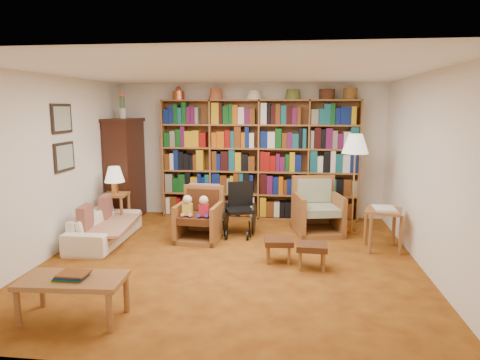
# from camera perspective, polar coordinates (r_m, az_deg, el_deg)

# --- Properties ---
(floor) EXTENTS (5.00, 5.00, 0.00)m
(floor) POSITION_cam_1_polar(r_m,az_deg,el_deg) (5.94, -1.23, -10.62)
(floor) COLOR #975617
(floor) RESTS_ON ground
(ceiling) EXTENTS (5.00, 5.00, 0.00)m
(ceiling) POSITION_cam_1_polar(r_m,az_deg,el_deg) (5.59, -1.33, 14.20)
(ceiling) COLOR white
(ceiling) RESTS_ON wall_back
(wall_back) EXTENTS (5.00, 0.00, 5.00)m
(wall_back) POSITION_cam_1_polar(r_m,az_deg,el_deg) (8.09, 1.23, 3.92)
(wall_back) COLOR white
(wall_back) RESTS_ON floor
(wall_front) EXTENTS (5.00, 0.00, 5.00)m
(wall_front) POSITION_cam_1_polar(r_m,az_deg,el_deg) (3.22, -7.61, -4.95)
(wall_front) COLOR white
(wall_front) RESTS_ON floor
(wall_left) EXTENTS (0.00, 5.00, 5.00)m
(wall_left) POSITION_cam_1_polar(r_m,az_deg,el_deg) (6.47, -23.78, 1.67)
(wall_left) COLOR white
(wall_left) RESTS_ON floor
(wall_right) EXTENTS (0.00, 5.00, 5.00)m
(wall_right) POSITION_cam_1_polar(r_m,az_deg,el_deg) (5.83, 23.86, 0.87)
(wall_right) COLOR white
(wall_right) RESTS_ON floor
(bookshelf) EXTENTS (3.60, 0.30, 2.42)m
(bookshelf) POSITION_cam_1_polar(r_m,az_deg,el_deg) (7.91, 2.55, 3.21)
(bookshelf) COLOR #935D2D
(bookshelf) RESTS_ON floor
(curio_cabinet) EXTENTS (0.50, 0.95, 2.40)m
(curio_cabinet) POSITION_cam_1_polar(r_m,az_deg,el_deg) (8.18, -15.06, 1.57)
(curio_cabinet) COLOR #34190E
(curio_cabinet) RESTS_ON floor
(framed_pictures) EXTENTS (0.03, 0.52, 0.97)m
(framed_pictures) POSITION_cam_1_polar(r_m,az_deg,el_deg) (6.68, -22.53, 5.21)
(framed_pictures) COLOR black
(framed_pictures) RESTS_ON wall_left
(sofa) EXTENTS (1.62, 0.66, 0.47)m
(sofa) POSITION_cam_1_polar(r_m,az_deg,el_deg) (6.97, -17.57, -5.98)
(sofa) COLOR #F1E7CC
(sofa) RESTS_ON floor
(sofa_throw) EXTENTS (0.88, 1.45, 0.04)m
(sofa_throw) POSITION_cam_1_polar(r_m,az_deg,el_deg) (6.93, -17.22, -5.48)
(sofa_throw) COLOR beige
(sofa_throw) RESTS_ON sofa
(cushion_left) EXTENTS (0.18, 0.41, 0.40)m
(cushion_left) POSITION_cam_1_polar(r_m,az_deg,el_deg) (7.27, -17.46, -3.56)
(cushion_left) COLOR maroon
(cushion_left) RESTS_ON sofa
(cushion_right) EXTENTS (0.17, 0.40, 0.39)m
(cushion_right) POSITION_cam_1_polar(r_m,az_deg,el_deg) (6.66, -19.93, -4.90)
(cushion_right) COLOR maroon
(cushion_right) RESTS_ON sofa
(side_table_lamp) EXTENTS (0.43, 0.43, 0.62)m
(side_table_lamp) POSITION_cam_1_polar(r_m,az_deg,el_deg) (7.56, -16.23, -2.97)
(side_table_lamp) COLOR #935D2D
(side_table_lamp) RESTS_ON floor
(table_lamp) EXTENTS (0.34, 0.34, 0.46)m
(table_lamp) POSITION_cam_1_polar(r_m,az_deg,el_deg) (7.47, -16.40, 0.61)
(table_lamp) COLOR gold
(table_lamp) RESTS_ON side_table_lamp
(armchair_leather) EXTENTS (0.71, 0.75, 0.84)m
(armchair_leather) POSITION_cam_1_polar(r_m,az_deg,el_deg) (6.79, -5.34, -4.99)
(armchair_leather) COLOR #935D2D
(armchair_leather) RESTS_ON floor
(armchair_sage) EXTENTS (0.90, 0.91, 0.92)m
(armchair_sage) POSITION_cam_1_polar(r_m,az_deg,el_deg) (7.25, 10.31, -4.13)
(armchair_sage) COLOR #935D2D
(armchair_sage) RESTS_ON floor
(wheelchair) EXTENTS (0.54, 0.68, 0.85)m
(wheelchair) POSITION_cam_1_polar(r_m,az_deg,el_deg) (7.01, -0.05, -4.12)
(wheelchair) COLOR black
(wheelchair) RESTS_ON floor
(floor_lamp) EXTENTS (0.43, 0.43, 1.64)m
(floor_lamp) POSITION_cam_1_polar(r_m,az_deg,el_deg) (7.19, 15.11, 4.16)
(floor_lamp) COLOR gold
(floor_lamp) RESTS_ON floor
(side_table_papers) EXTENTS (0.60, 0.60, 0.63)m
(side_table_papers) POSITION_cam_1_polar(r_m,az_deg,el_deg) (6.55, 18.57, -4.64)
(side_table_papers) COLOR #935D2D
(side_table_papers) RESTS_ON floor
(footstool_a) EXTENTS (0.41, 0.36, 0.32)m
(footstool_a) POSITION_cam_1_polar(r_m,az_deg,el_deg) (5.81, 5.18, -8.38)
(footstool_a) COLOR #4C2D14
(footstool_a) RESTS_ON floor
(footstool_b) EXTENTS (0.40, 0.34, 0.33)m
(footstool_b) POSITION_cam_1_polar(r_m,az_deg,el_deg) (5.64, 9.55, -8.98)
(footstool_b) COLOR #4C2D14
(footstool_b) RESTS_ON floor
(coffee_table) EXTENTS (1.03, 0.56, 0.48)m
(coffee_table) POSITION_cam_1_polar(r_m,az_deg,el_deg) (4.57, -21.42, -12.66)
(coffee_table) COLOR #935D2D
(coffee_table) RESTS_ON floor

